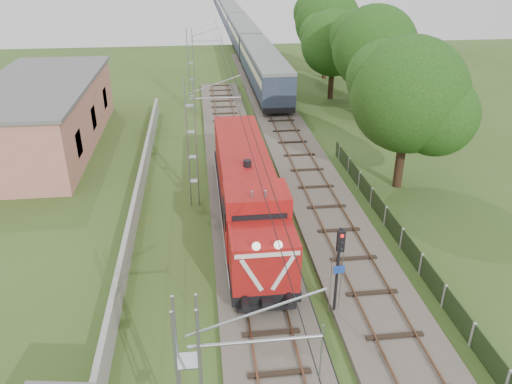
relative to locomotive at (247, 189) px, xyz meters
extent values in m
plane|color=#364A1C|center=(0.00, -9.09, -2.26)|extent=(140.00, 140.00, 0.00)
cube|color=#6B6054|center=(0.00, -2.09, -2.11)|extent=(4.20, 70.00, 0.30)
cube|color=black|center=(0.00, -2.09, -1.91)|extent=(2.40, 70.00, 0.10)
cube|color=brown|center=(-0.85, -2.09, -1.83)|extent=(0.08, 70.00, 0.05)
cube|color=brown|center=(0.85, -2.09, -1.83)|extent=(0.08, 70.00, 0.05)
cube|color=#6B6054|center=(5.00, 10.91, -2.11)|extent=(4.20, 80.00, 0.30)
cube|color=black|center=(5.00, 10.91, -1.91)|extent=(2.40, 80.00, 0.10)
cube|color=brown|center=(4.15, 10.91, -1.83)|extent=(0.08, 80.00, 0.05)
cube|color=brown|center=(5.85, 10.91, -1.83)|extent=(0.08, 80.00, 0.05)
cylinder|color=gray|center=(-1.50, -17.09, 4.54)|extent=(3.00, 0.08, 0.08)
cylinder|color=gray|center=(-1.50, 2.91, 4.54)|extent=(3.00, 0.08, 0.08)
cylinder|color=gray|center=(-1.50, 22.91, 4.54)|extent=(3.00, 0.08, 0.08)
cylinder|color=black|center=(0.00, 2.91, 3.24)|extent=(0.03, 70.00, 0.03)
cylinder|color=black|center=(0.00, 2.91, 4.54)|extent=(0.03, 70.00, 0.03)
cube|color=#9E9E99|center=(-6.50, 2.91, -1.51)|extent=(0.25, 40.00, 1.50)
cube|color=#CB756D|center=(-15.00, 14.91, 0.24)|extent=(8.00, 20.00, 5.00)
cube|color=#606060|center=(-15.00, 14.91, 2.84)|extent=(8.40, 20.40, 0.25)
cube|color=black|center=(-11.05, 8.91, -0.06)|extent=(0.10, 1.60, 1.80)
cube|color=black|center=(-11.05, 14.91, -0.06)|extent=(0.10, 1.60, 1.80)
cube|color=black|center=(-11.05, 20.91, -0.06)|extent=(0.10, 1.60, 1.80)
cube|color=black|center=(8.00, -6.09, -1.66)|extent=(0.05, 32.00, 1.15)
cube|color=#9E9E99|center=(8.00, 8.91, -1.66)|extent=(0.12, 0.12, 1.20)
cube|color=black|center=(0.00, 0.12, -1.25)|extent=(3.02, 17.12, 0.50)
cube|color=black|center=(0.00, -5.42, -1.55)|extent=(2.22, 3.63, 0.50)
cube|color=black|center=(0.00, 5.66, -1.55)|extent=(2.22, 3.63, 0.50)
cube|color=black|center=(0.00, -8.34, -1.65)|extent=(2.62, 0.25, 0.35)
cube|color=#9E1611|center=(0.00, -7.18, 0.16)|extent=(2.92, 2.52, 2.32)
sphere|color=white|center=(-0.45, -8.39, 1.47)|extent=(0.36, 0.36, 0.36)
sphere|color=white|center=(0.45, -8.39, 1.47)|extent=(0.36, 0.36, 0.36)
cube|color=silver|center=(-0.65, -8.46, 0.11)|extent=(1.01, 0.06, 1.69)
cube|color=silver|center=(0.65, -8.46, 0.11)|extent=(1.01, 0.06, 1.69)
cube|color=silver|center=(0.00, -8.46, 1.07)|extent=(2.72, 0.06, 0.18)
cube|color=#9E1611|center=(0.00, -4.71, 0.61)|extent=(3.02, 2.42, 3.22)
cube|color=black|center=(0.00, -5.94, 1.12)|extent=(2.52, 0.06, 0.91)
cube|color=#9E1611|center=(0.00, 2.59, 0.31)|extent=(2.82, 12.19, 2.62)
cylinder|color=black|center=(0.00, -0.48, 1.77)|extent=(0.44, 0.44, 0.40)
cylinder|color=gray|center=(-0.30, -5.52, 2.38)|extent=(0.12, 0.12, 0.35)
cylinder|color=gray|center=(0.30, -5.52, 2.38)|extent=(0.12, 0.12, 0.35)
cube|color=black|center=(5.00, 30.88, -1.33)|extent=(3.07, 23.30, 0.53)
cube|color=#313A52|center=(5.00, 30.88, 0.37)|extent=(3.18, 23.30, 2.86)
cube|color=beige|center=(5.00, 30.88, 0.90)|extent=(3.22, 22.37, 0.79)
cube|color=slate|center=(5.00, 30.88, 1.95)|extent=(3.23, 23.30, 0.37)
cube|color=black|center=(5.00, 55.24, -1.33)|extent=(3.07, 23.30, 0.53)
cube|color=#313A52|center=(5.00, 55.24, 0.37)|extent=(3.18, 23.30, 2.86)
cube|color=beige|center=(5.00, 55.24, 0.90)|extent=(3.22, 22.37, 0.79)
cube|color=slate|center=(5.00, 55.24, 1.95)|extent=(3.23, 23.30, 0.37)
cube|color=black|center=(5.00, 79.60, -1.33)|extent=(3.07, 23.30, 0.53)
cube|color=#313A52|center=(5.00, 79.60, 0.37)|extent=(3.18, 23.30, 2.86)
cube|color=beige|center=(5.00, 79.60, 0.90)|extent=(3.22, 22.37, 0.79)
cube|color=slate|center=(5.00, 79.60, 1.95)|extent=(3.23, 23.30, 0.37)
cube|color=black|center=(5.00, 103.96, -1.33)|extent=(3.07, 23.30, 0.53)
cube|color=#313A52|center=(5.00, 103.96, 0.37)|extent=(3.18, 23.30, 2.86)
cube|color=beige|center=(5.00, 103.96, 0.90)|extent=(3.22, 22.37, 0.79)
cube|color=black|center=(5.00, 128.32, -1.33)|extent=(3.07, 23.30, 0.53)
cylinder|color=black|center=(2.98, -8.53, -0.04)|extent=(0.12, 0.12, 4.42)
cube|color=black|center=(2.98, -8.67, 1.64)|extent=(0.32, 0.21, 0.97)
sphere|color=red|center=(2.98, -8.77, 1.95)|extent=(0.16, 0.16, 0.16)
sphere|color=black|center=(2.98, -8.77, 1.64)|extent=(0.16, 0.16, 0.16)
sphere|color=black|center=(2.98, -8.77, 1.33)|extent=(0.16, 0.16, 0.16)
cube|color=navy|center=(3.02, -8.64, 0.22)|extent=(0.49, 0.07, 0.35)
cylinder|color=#392417|center=(10.67, 3.95, -0.01)|extent=(0.59, 0.59, 4.49)
sphere|color=#133A10|center=(10.67, 3.95, 4.07)|extent=(7.35, 7.35, 7.35)
sphere|color=#133A10|center=(12.14, 2.85, 3.05)|extent=(5.14, 5.14, 5.14)
sphere|color=#133A10|center=(9.38, 5.24, 4.89)|extent=(4.78, 4.78, 4.78)
cylinder|color=#392417|center=(13.45, 18.67, 0.07)|extent=(0.62, 0.62, 4.65)
sphere|color=#133A10|center=(13.45, 18.67, 4.30)|extent=(7.61, 7.61, 7.61)
sphere|color=#133A10|center=(14.97, 17.52, 3.24)|extent=(5.33, 5.33, 5.33)
sphere|color=#133A10|center=(12.11, 20.00, 5.14)|extent=(4.95, 4.95, 4.95)
cylinder|color=#392417|center=(11.70, 26.14, -0.19)|extent=(0.56, 0.56, 4.12)
sphere|color=#133A10|center=(11.70, 26.14, 3.56)|extent=(6.75, 6.75, 6.75)
sphere|color=#133A10|center=(13.05, 25.13, 2.62)|extent=(4.72, 4.72, 4.72)
sphere|color=#133A10|center=(10.52, 27.32, 4.31)|extent=(4.39, 4.39, 4.39)
cylinder|color=#392417|center=(13.34, 35.45, 0.13)|extent=(0.60, 0.60, 4.76)
sphere|color=#133A10|center=(13.34, 35.45, 4.46)|extent=(7.80, 7.80, 7.80)
sphere|color=#133A10|center=(14.90, 34.28, 3.37)|extent=(5.46, 5.46, 5.46)
sphere|color=#133A10|center=(11.98, 36.82, 5.32)|extent=(5.07, 5.07, 5.07)
camera|label=1|loc=(-2.48, -25.44, 12.32)|focal=35.00mm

